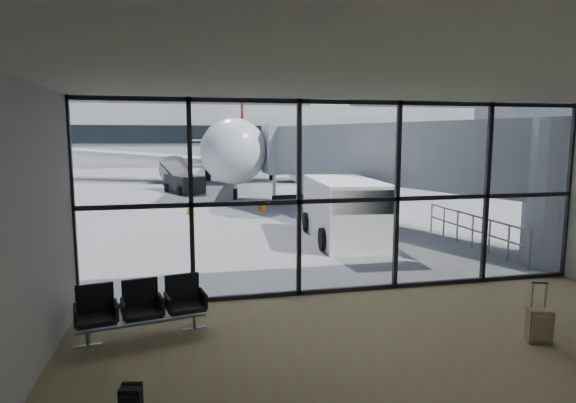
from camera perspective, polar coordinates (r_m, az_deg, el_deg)
name	(u,v)px	position (r m, az deg, el deg)	size (l,w,h in m)	color
ground	(219,172)	(50.78, -8.17, 3.45)	(220.00, 220.00, 0.00)	slate
lounge_shell	(470,213)	(6.91, 20.79, -1.24)	(12.02, 8.01, 4.51)	brown
glass_curtain_wall	(349,198)	(11.25, 7.24, 0.39)	(12.10, 0.12, 4.50)	white
jet_bridge	(406,160)	(19.62, 13.85, 4.81)	(8.00, 16.50, 4.33)	#96989B
apron_railing	(473,226)	(17.10, 21.04, -2.75)	(0.06, 5.46, 1.11)	gray
far_terminal	(203,133)	(72.55, -10.02, 7.98)	(80.00, 12.20, 11.00)	#A2A39E
tree_3	(28,131)	(85.72, -28.42, 7.40)	(4.95, 4.95, 7.12)	#382619
tree_4	(69,127)	(84.30, -24.49, 8.07)	(5.61, 5.61, 8.07)	#382619
tree_5	(109,123)	(83.29, -20.43, 8.71)	(6.27, 6.27, 9.03)	#382619
seating_row	(142,305)	(9.50, -16.97, -11.67)	(2.31, 1.07, 1.03)	gray
backpack	(131,401)	(7.16, -18.16, -21.57)	(0.31, 0.30, 0.43)	black
suitcase	(539,326)	(9.90, 27.65, -12.91)	(0.46, 0.39, 1.09)	#7D6345
airliner	(240,147)	(41.90, -5.73, 6.49)	(30.90, 35.97, 9.30)	silver
service_van	(345,209)	(17.18, 6.81, -0.94)	(2.76, 5.12, 2.15)	white
belt_loader	(184,182)	(32.60, -12.27, 2.23)	(3.01, 4.56, 2.00)	black
traffic_cone_a	(191,207)	(23.38, -11.44, -0.69)	(0.48, 0.48, 0.69)	orange
traffic_cone_c	(262,204)	(24.16, -3.14, -0.33)	(0.45, 0.45, 0.64)	orange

